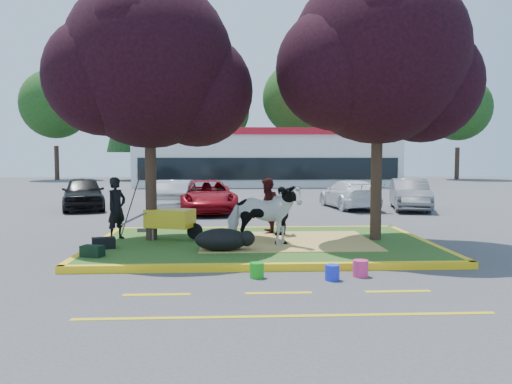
{
  "coord_description": "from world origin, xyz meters",
  "views": [
    {
      "loc": [
        -0.78,
        -12.25,
        2.24
      ],
      "look_at": [
        -0.14,
        0.5,
        1.35
      ],
      "focal_mm": 35.0,
      "sensor_mm": 36.0,
      "label": 1
    }
  ],
  "objects_px": {
    "bucket_green": "(257,270)",
    "car_silver": "(176,196)",
    "cow": "(264,215)",
    "car_black": "(83,193)",
    "bucket_pink": "(360,268)",
    "handler": "(117,208)",
    "bucket_blue": "(332,272)",
    "wheelbarrow": "(171,219)",
    "calf": "(221,240)"
  },
  "relations": [
    {
      "from": "bucket_green",
      "to": "car_silver",
      "type": "relative_size",
      "value": 0.07
    },
    {
      "from": "cow",
      "to": "car_black",
      "type": "bearing_deg",
      "value": 38.37
    },
    {
      "from": "car_silver",
      "to": "cow",
      "type": "bearing_deg",
      "value": 110.71
    },
    {
      "from": "bucket_green",
      "to": "car_black",
      "type": "bearing_deg",
      "value": 118.56
    },
    {
      "from": "cow",
      "to": "bucket_pink",
      "type": "relative_size",
      "value": 5.52
    },
    {
      "from": "bucket_green",
      "to": "handler",
      "type": "bearing_deg",
      "value": 132.64
    },
    {
      "from": "handler",
      "to": "car_silver",
      "type": "distance_m",
      "value": 7.92
    },
    {
      "from": "bucket_blue",
      "to": "cow",
      "type": "bearing_deg",
      "value": 111.61
    },
    {
      "from": "wheelbarrow",
      "to": "bucket_blue",
      "type": "bearing_deg",
      "value": -28.42
    },
    {
      "from": "wheelbarrow",
      "to": "bucket_blue",
      "type": "distance_m",
      "value": 5.09
    },
    {
      "from": "handler",
      "to": "wheelbarrow",
      "type": "bearing_deg",
      "value": -63.82
    },
    {
      "from": "handler",
      "to": "car_black",
      "type": "height_order",
      "value": "handler"
    },
    {
      "from": "wheelbarrow",
      "to": "car_silver",
      "type": "bearing_deg",
      "value": 115.24
    },
    {
      "from": "car_black",
      "to": "bucket_blue",
      "type": "bearing_deg",
      "value": -74.03
    },
    {
      "from": "bucket_pink",
      "to": "bucket_blue",
      "type": "distance_m",
      "value": 0.64
    },
    {
      "from": "bucket_pink",
      "to": "cow",
      "type": "bearing_deg",
      "value": 124.04
    },
    {
      "from": "cow",
      "to": "calf",
      "type": "bearing_deg",
      "value": 122.79
    },
    {
      "from": "bucket_blue",
      "to": "car_black",
      "type": "relative_size",
      "value": 0.07
    },
    {
      "from": "handler",
      "to": "car_black",
      "type": "xyz_separation_m",
      "value": [
        -3.41,
        8.81,
        -0.23
      ]
    },
    {
      "from": "cow",
      "to": "bucket_blue",
      "type": "height_order",
      "value": "cow"
    },
    {
      "from": "calf",
      "to": "handler",
      "type": "xyz_separation_m",
      "value": [
        -2.7,
        1.79,
        0.54
      ]
    },
    {
      "from": "calf",
      "to": "car_black",
      "type": "distance_m",
      "value": 12.23
    },
    {
      "from": "car_black",
      "to": "handler",
      "type": "bearing_deg",
      "value": -85.53
    },
    {
      "from": "car_silver",
      "to": "wheelbarrow",
      "type": "bearing_deg",
      "value": 97.56
    },
    {
      "from": "bucket_green",
      "to": "bucket_pink",
      "type": "xyz_separation_m",
      "value": [
        1.95,
        -0.0,
        0.01
      ]
    },
    {
      "from": "handler",
      "to": "car_black",
      "type": "bearing_deg",
      "value": 53.71
    },
    {
      "from": "calf",
      "to": "wheelbarrow",
      "type": "xyz_separation_m",
      "value": [
        -1.32,
        1.63,
        0.28
      ]
    },
    {
      "from": "car_silver",
      "to": "bucket_green",
      "type": "bearing_deg",
      "value": 105.62
    },
    {
      "from": "cow",
      "to": "calf",
      "type": "xyz_separation_m",
      "value": [
        -0.98,
        -0.56,
        -0.47
      ]
    },
    {
      "from": "bucket_pink",
      "to": "car_black",
      "type": "xyz_separation_m",
      "value": [
        -8.75,
        12.49,
        0.55
      ]
    },
    {
      "from": "calf",
      "to": "car_black",
      "type": "height_order",
      "value": "car_black"
    },
    {
      "from": "wheelbarrow",
      "to": "bucket_pink",
      "type": "relative_size",
      "value": 6.55
    },
    {
      "from": "car_black",
      "to": "car_silver",
      "type": "relative_size",
      "value": 1.04
    },
    {
      "from": "wheelbarrow",
      "to": "bucket_pink",
      "type": "bearing_deg",
      "value": -21.87
    },
    {
      "from": "calf",
      "to": "wheelbarrow",
      "type": "bearing_deg",
      "value": 135.87
    },
    {
      "from": "bucket_pink",
      "to": "car_black",
      "type": "height_order",
      "value": "car_black"
    },
    {
      "from": "bucket_pink",
      "to": "car_silver",
      "type": "distance_m",
      "value": 12.51
    },
    {
      "from": "bucket_pink",
      "to": "bucket_blue",
      "type": "height_order",
      "value": "bucket_pink"
    },
    {
      "from": "bucket_blue",
      "to": "calf",
      "type": "bearing_deg",
      "value": 133.78
    },
    {
      "from": "bucket_pink",
      "to": "handler",
      "type": "bearing_deg",
      "value": 145.41
    },
    {
      "from": "bucket_green",
      "to": "bucket_blue",
      "type": "distance_m",
      "value": 1.39
    },
    {
      "from": "handler",
      "to": "bucket_blue",
      "type": "distance_m",
      "value": 6.22
    },
    {
      "from": "handler",
      "to": "car_silver",
      "type": "xyz_separation_m",
      "value": [
        0.63,
        7.89,
        -0.29
      ]
    },
    {
      "from": "handler",
      "to": "bucket_green",
      "type": "bearing_deg",
      "value": -104.8
    },
    {
      "from": "car_black",
      "to": "bucket_green",
      "type": "bearing_deg",
      "value": -78.12
    },
    {
      "from": "wheelbarrow",
      "to": "car_black",
      "type": "bearing_deg",
      "value": 137.97
    },
    {
      "from": "handler",
      "to": "bucket_blue",
      "type": "xyz_separation_m",
      "value": [
        4.76,
        -3.93,
        -0.8
      ]
    },
    {
      "from": "handler",
      "to": "wheelbarrow",
      "type": "xyz_separation_m",
      "value": [
        1.38,
        -0.15,
        -0.26
      ]
    },
    {
      "from": "cow",
      "to": "car_black",
      "type": "relative_size",
      "value": 0.42
    },
    {
      "from": "cow",
      "to": "wheelbarrow",
      "type": "distance_m",
      "value": 2.54
    }
  ]
}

